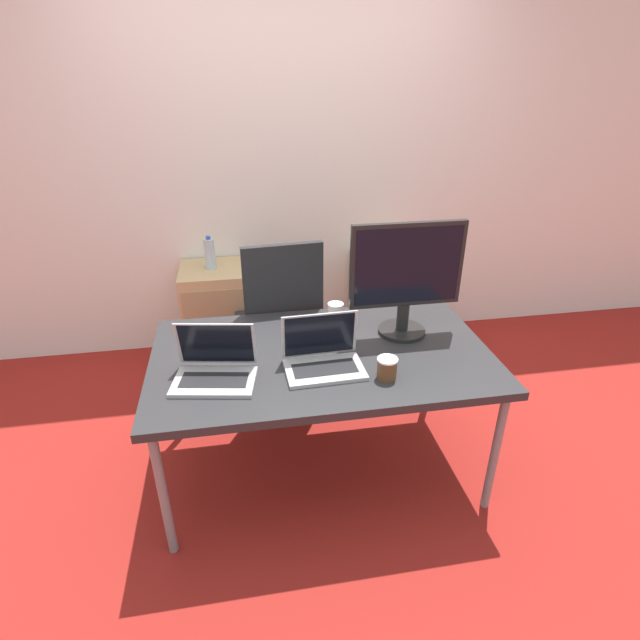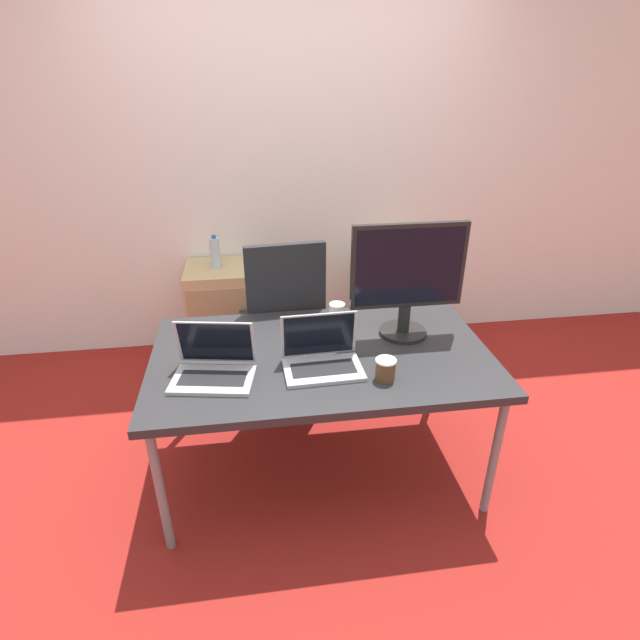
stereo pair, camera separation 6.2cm
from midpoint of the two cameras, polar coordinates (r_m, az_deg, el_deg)
ground_plane at (r=2.79m, az=-0.49°, el=-16.22°), size 14.00×14.00×0.00m
wall_back at (r=3.54m, az=-4.64°, el=17.10°), size 10.00×0.05×2.60m
desk at (r=2.38m, az=-0.55°, el=-4.65°), size 1.59×0.93×0.70m
office_chair at (r=3.10m, az=-5.16°, el=-2.16°), size 0.56×0.58×1.07m
cabinet_left at (r=3.59m, az=-12.26°, el=0.61°), size 0.43×0.44×0.69m
cabinet_right at (r=3.72m, az=6.78°, el=2.05°), size 0.43×0.44×0.69m
water_bottle at (r=3.42m, az=-13.00°, el=7.40°), size 0.07×0.07×0.22m
laptop_left at (r=2.23m, az=-0.46°, el=-4.33°), size 0.35×0.25×0.24m
laptop_right at (r=2.21m, az=-12.72°, el=-5.43°), size 0.38×0.31×0.23m
monitor at (r=2.43m, az=9.10°, el=4.89°), size 0.55×0.24×0.57m
coffee_cup_white at (r=2.59m, az=1.10°, el=0.67°), size 0.08×0.08×0.12m
coffee_cup_brown at (r=2.17m, az=6.86°, el=-5.49°), size 0.09×0.09×0.10m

